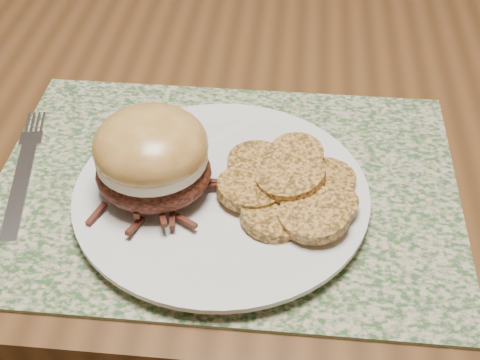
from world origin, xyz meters
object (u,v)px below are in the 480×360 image
at_px(dining_table, 241,103).
at_px(pork_sandwich, 152,157).
at_px(dinner_plate, 221,196).
at_px(fork, 24,170).

relative_size(dining_table, pork_sandwich, 12.02).
distance_m(dinner_plate, pork_sandwich, 0.08).
height_order(dining_table, fork, fork).
xyz_separation_m(dining_table, dinner_plate, (0.01, -0.28, 0.09)).
bearing_deg(dining_table, dinner_plate, -88.43).
xyz_separation_m(dinner_plate, fork, (-0.20, 0.03, -0.01)).
bearing_deg(dining_table, fork, -127.20).
bearing_deg(dinner_plate, pork_sandwich, -175.94).
xyz_separation_m(dining_table, pork_sandwich, (-0.05, -0.28, 0.14)).
distance_m(dining_table, fork, 0.33).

